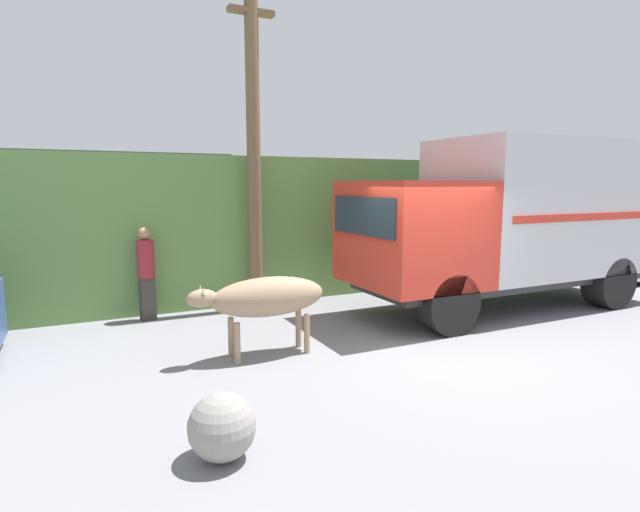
% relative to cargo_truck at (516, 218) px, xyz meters
% --- Properties ---
extents(ground_plane, '(60.00, 60.00, 0.00)m').
position_rel_cargo_truck_xyz_m(ground_plane, '(-3.02, -1.40, -1.86)').
color(ground_plane, gray).
extents(hillside_embankment, '(32.00, 5.74, 3.12)m').
position_rel_cargo_truck_xyz_m(hillside_embankment, '(-3.02, 5.41, -0.30)').
color(hillside_embankment, '#608C47').
rests_on(hillside_embankment, ground_plane).
extents(building_backdrop, '(4.86, 2.70, 3.15)m').
position_rel_cargo_truck_xyz_m(building_backdrop, '(-7.61, 4.03, -0.27)').
color(building_backdrop, '#B2BCAD').
rests_on(building_backdrop, ground_plane).
extents(cargo_truck, '(6.83, 2.38, 3.41)m').
position_rel_cargo_truck_xyz_m(cargo_truck, '(0.00, 0.00, 0.00)').
color(cargo_truck, '#2D2D2D').
rests_on(cargo_truck, ground_plane).
extents(brown_cow, '(2.07, 0.59, 1.19)m').
position_rel_cargo_truck_xyz_m(brown_cow, '(-5.64, -0.62, -0.98)').
color(brown_cow, '#9E7F60').
rests_on(brown_cow, ground_plane).
extents(pedestrian_on_hill, '(0.37, 0.37, 1.75)m').
position_rel_cargo_truck_xyz_m(pedestrian_on_hill, '(-6.99, 2.22, -0.88)').
color(pedestrian_on_hill, '#38332D').
rests_on(pedestrian_on_hill, ground_plane).
extents(utility_pole, '(0.90, 0.27, 6.57)m').
position_rel_cargo_truck_xyz_m(utility_pole, '(-4.88, 2.15, 1.52)').
color(utility_pole, brown).
rests_on(utility_pole, ground_plane).
extents(roadside_rock, '(0.63, 0.63, 0.63)m').
position_rel_cargo_truck_xyz_m(roadside_rock, '(-6.98, -3.14, -1.55)').
color(roadside_rock, gray).
rests_on(roadside_rock, ground_plane).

